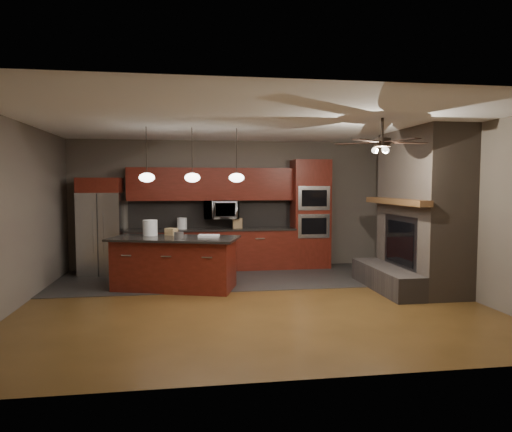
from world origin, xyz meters
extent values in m
plane|color=brown|center=(0.00, 0.00, 0.00)|extent=(7.00, 7.00, 0.00)
cube|color=white|center=(0.00, 0.00, 2.80)|extent=(7.00, 6.00, 0.02)
cube|color=#676052|center=(0.00, 3.00, 1.40)|extent=(7.00, 0.02, 2.80)
cube|color=#676052|center=(3.50, 0.00, 1.40)|extent=(0.02, 6.00, 2.80)
cube|color=#676052|center=(-3.50, 0.00, 1.40)|extent=(0.02, 6.00, 2.80)
cube|color=#2C2A28|center=(0.00, 1.80, 0.01)|extent=(7.00, 2.40, 0.01)
cube|color=brown|center=(3.10, 0.40, 1.40)|extent=(0.80, 2.00, 2.80)
cube|color=#4B433E|center=(2.45, 0.40, 0.20)|extent=(0.50, 2.00, 0.40)
cube|color=#2D2D30|center=(2.72, 0.40, 0.83)|extent=(0.05, 1.20, 0.95)
cube|color=black|center=(2.70, 0.40, 0.83)|extent=(0.02, 1.00, 0.75)
cube|color=brown|center=(2.60, 0.40, 1.55)|extent=(0.22, 2.10, 0.10)
cube|color=maroon|center=(-0.48, 2.70, 0.43)|extent=(3.55, 0.60, 0.86)
cube|color=black|center=(-0.48, 2.70, 0.88)|extent=(3.59, 0.64, 0.04)
cube|color=black|center=(-0.48, 2.98, 1.20)|extent=(3.55, 0.03, 0.60)
cube|color=maroon|center=(-0.48, 2.83, 1.85)|extent=(3.55, 0.35, 0.70)
cube|color=maroon|center=(1.70, 2.70, 1.19)|extent=(0.80, 0.60, 2.38)
cube|color=silver|center=(1.70, 2.40, 0.95)|extent=(0.70, 0.03, 0.52)
cube|color=black|center=(1.70, 2.38, 0.95)|extent=(0.55, 0.02, 0.35)
cube|color=silver|center=(1.70, 2.40, 1.55)|extent=(0.70, 0.03, 0.52)
cube|color=black|center=(1.70, 2.38, 1.55)|extent=(0.55, 0.02, 0.35)
imported|color=silver|center=(-0.27, 2.75, 1.30)|extent=(0.73, 0.41, 0.50)
cube|color=silver|center=(-2.76, 2.62, 0.84)|extent=(0.84, 0.72, 1.68)
cube|color=#2D2D30|center=(-2.76, 2.26, 0.84)|extent=(0.02, 0.02, 1.66)
cube|color=silver|center=(-2.86, 2.25, 0.89)|extent=(0.03, 0.03, 0.84)
cube|color=silver|center=(-2.66, 2.25, 0.89)|extent=(0.03, 0.03, 0.84)
cube|color=maroon|center=(-2.76, 2.62, 1.83)|extent=(0.84, 0.72, 0.30)
cube|color=maroon|center=(-1.22, 0.99, 0.44)|extent=(2.21, 1.41, 0.88)
cube|color=black|center=(-1.22, 0.99, 0.90)|extent=(2.39, 1.60, 0.04)
cylinder|color=white|center=(-1.66, 1.32, 1.06)|extent=(0.31, 0.31, 0.28)
cylinder|color=#A6A6AB|center=(-1.14, 0.82, 0.97)|extent=(0.22, 0.22, 0.11)
cube|color=white|center=(-0.62, 0.96, 0.94)|extent=(0.40, 0.31, 0.04)
cube|color=tan|center=(-1.28, 1.34, 0.98)|extent=(0.25, 0.24, 0.13)
cylinder|color=white|center=(-1.11, 2.70, 1.02)|extent=(0.27, 0.27, 0.24)
cube|color=#9E7C51|center=(0.07, 2.65, 1.01)|extent=(0.20, 0.16, 0.22)
cylinder|color=black|center=(-1.65, 0.70, 2.41)|extent=(0.01, 0.01, 0.78)
ellipsoid|color=white|center=(-1.65, 0.70, 1.96)|extent=(0.26, 0.26, 0.16)
cylinder|color=black|center=(-0.90, 0.70, 2.41)|extent=(0.01, 0.01, 0.78)
ellipsoid|color=white|center=(-0.90, 0.70, 1.96)|extent=(0.26, 0.26, 0.16)
cylinder|color=black|center=(-0.15, 0.70, 2.41)|extent=(0.01, 0.01, 0.78)
ellipsoid|color=white|center=(-0.15, 0.70, 1.96)|extent=(0.26, 0.26, 0.16)
cylinder|color=black|center=(1.80, -0.80, 2.65)|extent=(0.04, 0.04, 0.30)
cylinder|color=black|center=(1.80, -0.80, 2.45)|extent=(0.24, 0.24, 0.12)
cube|color=black|center=(2.18, -0.80, 2.45)|extent=(0.60, 0.12, 0.01)
cube|color=black|center=(1.92, -0.44, 2.45)|extent=(0.30, 0.61, 0.01)
cube|color=black|center=(1.49, -0.58, 2.45)|extent=(0.56, 0.45, 0.01)
cube|color=black|center=(1.49, -1.02, 2.45)|extent=(0.56, 0.45, 0.01)
cube|color=black|center=(1.92, -1.16, 2.45)|extent=(0.30, 0.61, 0.01)
camera|label=1|loc=(-0.98, -7.08, 1.85)|focal=32.00mm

